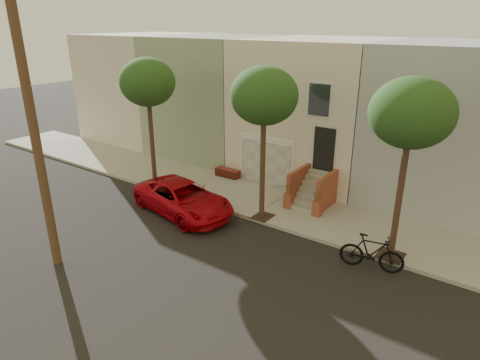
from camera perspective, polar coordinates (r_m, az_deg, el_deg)
The scene contains 9 objects.
ground at distance 15.98m, azimuth -7.85°, elevation -9.45°, with size 90.00×90.00×0.00m, color black.
sidewalk at distance 19.70m, azimuth 2.79°, elevation -2.90°, with size 40.00×3.70×0.15m, color gray.
house_row at distance 23.57m, azimuth 10.81°, elevation 9.86°, with size 33.10×11.70×7.00m.
tree_left at distance 20.67m, azimuth -12.49°, elevation 12.76°, with size 2.70×2.57×6.30m.
tree_mid at distance 16.50m, azimuth 3.29°, elevation 11.23°, with size 2.70×2.57×6.30m.
tree_right at distance 14.38m, azimuth 22.31°, elevation 8.27°, with size 2.70×2.57×6.30m.
utility_pole at distance 7.42m, azimuth 19.65°, elevation -2.89°, with size 23.60×1.22×10.00m.
pickup_truck at distance 18.58m, azimuth -7.77°, elevation -2.47°, with size 2.35×5.09×1.42m, color #B70410.
motorcycle at distance 15.11m, azimuth 17.50°, elevation -9.38°, with size 0.61×2.15×1.29m, color black.
Camera 1 is at (9.68, -9.85, 8.03)m, focal length 31.35 mm.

